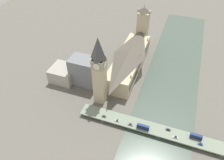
{
  "coord_description": "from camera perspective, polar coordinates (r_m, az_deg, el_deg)",
  "views": [
    {
      "loc": [
        -35.37,
        196.04,
        167.43
      ],
      "look_at": [
        21.77,
        38.04,
        18.69
      ],
      "focal_mm": 35.0,
      "sensor_mm": 36.0,
      "label": 1
    }
  ],
  "objects": [
    {
      "name": "ground_plane",
      "position": [
        260.22,
        7.38,
        1.06
      ],
      "size": [
        600.0,
        600.0,
        0.0
      ],
      "primitive_type": "plane",
      "color": "#605E56"
    },
    {
      "name": "city_block_west",
      "position": [
        241.18,
        -7.08,
        2.27
      ],
      "size": [
        31.24,
        20.08,
        32.14
      ],
      "color": "slate",
      "rests_on": "ground_plane"
    },
    {
      "name": "parliament_hall",
      "position": [
        260.47,
        4.52,
        5.31
      ],
      "size": [
        27.78,
        101.13,
        28.45
      ],
      "color": "#C1B28E",
      "rests_on": "ground_plane"
    },
    {
      "name": "road_bridge",
      "position": [
        205.37,
        12.3,
        -12.83
      ],
      "size": [
        151.75,
        13.56,
        4.47
      ],
      "color": "#5D6A59",
      "rests_on": "ground_plane"
    },
    {
      "name": "car_northbound_lead",
      "position": [
        205.56,
        22.1,
        -15.25
      ],
      "size": [
        4.33,
        1.82,
        1.35
      ],
      "color": "navy",
      "rests_on": "road_bridge"
    },
    {
      "name": "double_decker_bus_mid",
      "position": [
        206.48,
        21.14,
        -13.57
      ],
      "size": [
        10.27,
        2.66,
        4.71
      ],
      "color": "navy",
      "rests_on": "road_bridge"
    },
    {
      "name": "car_southbound_mid",
      "position": [
        202.85,
        16.24,
        -14.15
      ],
      "size": [
        4.45,
        1.81,
        1.31
      ],
      "color": "silver",
      "rests_on": "road_bridge"
    },
    {
      "name": "clock_tower",
      "position": [
        203.39,
        -3.35,
        2.37
      ],
      "size": [
        12.05,
        12.05,
        74.73
      ],
      "color": "#C1B28E",
      "rests_on": "ground_plane"
    },
    {
      "name": "city_block_center",
      "position": [
        254.47,
        -12.52,
        1.63
      ],
      "size": [
        27.12,
        25.79,
        16.51
      ],
      "color": "#A39E93",
      "rests_on": "ground_plane"
    },
    {
      "name": "car_southbound_lead",
      "position": [
        203.69,
        4.83,
        -11.51
      ],
      "size": [
        4.65,
        1.82,
        1.4
      ],
      "color": "slate",
      "rests_on": "road_bridge"
    },
    {
      "name": "car_northbound_tail",
      "position": [
        205.91,
        14.47,
        -12.44
      ],
      "size": [
        4.39,
        1.77,
        1.38
      ],
      "color": "black",
      "rests_on": "road_bridge"
    },
    {
      "name": "car_northbound_mid",
      "position": [
        208.99,
        -2.11,
        -9.46
      ],
      "size": [
        4.08,
        1.89,
        1.37
      ],
      "color": "#2D5638",
      "rests_on": "road_bridge"
    },
    {
      "name": "victoria_tower",
      "position": [
        305.11,
        8.02,
        13.67
      ],
      "size": [
        14.29,
        14.29,
        57.71
      ],
      "color": "#C1B28E",
      "rests_on": "ground_plane"
    },
    {
      "name": "river_water",
      "position": [
        257.71,
        15.12,
        -0.71
      ],
      "size": [
        59.87,
        360.0,
        0.3
      ],
      "primitive_type": "cube",
      "color": "#47564C",
      "rests_on": "ground_plane"
    },
    {
      "name": "double_decker_bus_lead",
      "position": [
        200.98,
        8.1,
        -12.01
      ],
      "size": [
        11.43,
        2.53,
        4.79
      ],
      "color": "navy",
      "rests_on": "road_bridge"
    },
    {
      "name": "car_southbound_tail",
      "position": [
        205.78,
        1.37,
        -10.55
      ],
      "size": [
        4.06,
        1.78,
        1.38
      ],
      "color": "silver",
      "rests_on": "road_bridge"
    }
  ]
}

